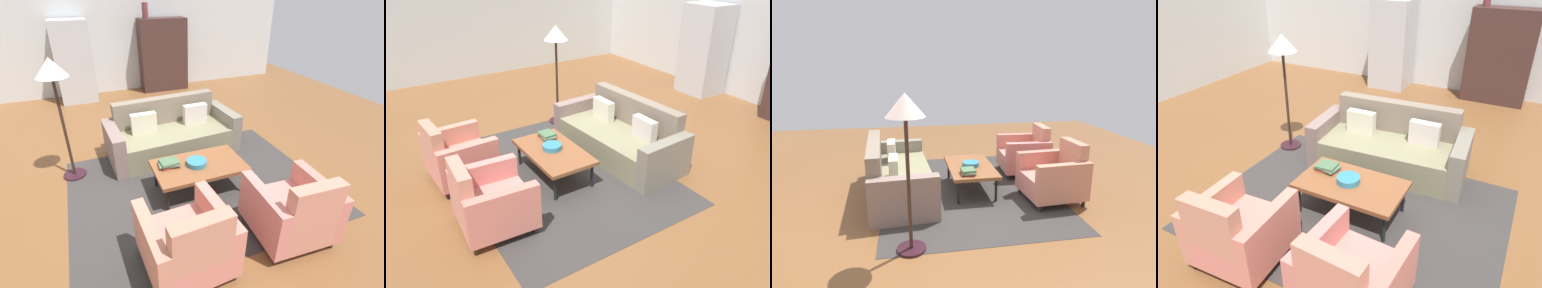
# 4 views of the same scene
# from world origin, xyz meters

# --- Properties ---
(ground_plane) EXTENTS (11.39, 11.39, 0.00)m
(ground_plane) POSITION_xyz_m (0.00, 0.00, 0.00)
(ground_plane) COLOR brown
(wall_back) EXTENTS (9.49, 0.12, 2.80)m
(wall_back) POSITION_xyz_m (0.00, 4.05, 1.40)
(wall_back) COLOR silver
(wall_back) RESTS_ON ground
(area_rug) EXTENTS (3.40, 2.60, 0.01)m
(area_rug) POSITION_xyz_m (0.37, -0.76, 0.00)
(area_rug) COLOR #373432
(area_rug) RESTS_ON ground
(couch) EXTENTS (2.16, 1.04, 0.86)m
(couch) POSITION_xyz_m (0.36, 0.37, 0.29)
(couch) COLOR #7D7A5A
(couch) RESTS_ON ground
(coffee_table) EXTENTS (1.20, 0.70, 0.40)m
(coffee_table) POSITION_xyz_m (0.37, -0.81, 0.37)
(coffee_table) COLOR black
(coffee_table) RESTS_ON ground
(armchair_left) EXTENTS (0.84, 0.84, 0.88)m
(armchair_left) POSITION_xyz_m (-0.23, -1.98, 0.34)
(armchair_left) COLOR #2D2517
(armchair_left) RESTS_ON ground
(armchair_right) EXTENTS (0.84, 0.84, 0.88)m
(armchair_right) POSITION_xyz_m (0.97, -1.98, 0.34)
(armchair_right) COLOR #2B211D
(armchair_right) RESTS_ON ground
(fruit_bowl) EXTENTS (0.26, 0.26, 0.07)m
(fruit_bowl) POSITION_xyz_m (0.33, -0.81, 0.44)
(fruit_bowl) COLOR teal
(fruit_bowl) RESTS_ON coffee_table
(book_stack) EXTENTS (0.30, 0.23, 0.08)m
(book_stack) POSITION_xyz_m (-0.01, -0.70, 0.44)
(book_stack) COLOR brown
(book_stack) RESTS_ON coffee_table
(cabinet) EXTENTS (1.20, 0.51, 1.80)m
(cabinet) POSITION_xyz_m (1.24, 3.70, 0.90)
(cabinet) COLOR #3D2623
(cabinet) RESTS_ON ground
(refrigerator) EXTENTS (0.80, 0.73, 1.85)m
(refrigerator) POSITION_xyz_m (-0.96, 3.60, 0.93)
(refrigerator) COLOR #B7BABF
(refrigerator) RESTS_ON ground
(floor_lamp) EXTENTS (0.40, 0.40, 1.72)m
(floor_lamp) POSITION_xyz_m (-1.22, 0.16, 1.44)
(floor_lamp) COLOR #2F151F
(floor_lamp) RESTS_ON ground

